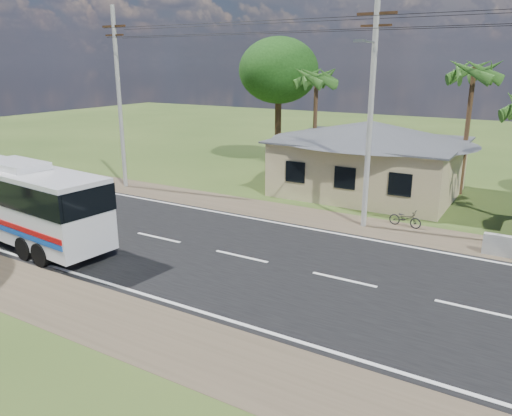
# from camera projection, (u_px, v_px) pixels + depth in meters

# --- Properties ---
(ground) EXTENTS (120.00, 120.00, 0.00)m
(ground) POSITION_uv_depth(u_px,v_px,m) (241.00, 257.00, 20.66)
(ground) COLOR #2D4619
(ground) RESTS_ON ground
(road) EXTENTS (120.00, 16.00, 0.03)m
(road) POSITION_uv_depth(u_px,v_px,m) (241.00, 257.00, 20.66)
(road) COLOR black
(road) RESTS_ON ground
(house) EXTENTS (12.40, 10.00, 5.00)m
(house) POSITION_uv_depth(u_px,v_px,m) (370.00, 150.00, 30.15)
(house) COLOR tan
(house) RESTS_ON ground
(utility_poles) EXTENTS (32.80, 2.22, 11.00)m
(utility_poles) POSITION_uv_depth(u_px,v_px,m) (364.00, 107.00, 23.08)
(utility_poles) COLOR #9E9E99
(utility_poles) RESTS_ON ground
(palm_mid) EXTENTS (2.80, 2.80, 8.20)m
(palm_mid) POSITION_uv_depth(u_px,v_px,m) (474.00, 73.00, 28.49)
(palm_mid) COLOR #47301E
(palm_mid) RESTS_ON ground
(palm_far) EXTENTS (2.80, 2.80, 7.70)m
(palm_far) POSITION_uv_depth(u_px,v_px,m) (316.00, 78.00, 33.94)
(palm_far) COLOR #47301E
(palm_far) RESTS_ON ground
(tree_behind_house) EXTENTS (6.00, 6.00, 9.61)m
(tree_behind_house) POSITION_uv_depth(u_px,v_px,m) (279.00, 71.00, 37.42)
(tree_behind_house) COLOR #47301E
(tree_behind_house) RESTS_ON ground
(coach_bus) EXTENTS (12.02, 3.60, 3.68)m
(coach_bus) POSITION_uv_depth(u_px,v_px,m) (9.00, 193.00, 22.32)
(coach_bus) COLOR silver
(coach_bus) RESTS_ON ground
(motorcycle) EXTENTS (1.66, 0.74, 0.84)m
(motorcycle) POSITION_uv_depth(u_px,v_px,m) (405.00, 218.00, 24.34)
(motorcycle) COLOR black
(motorcycle) RESTS_ON ground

